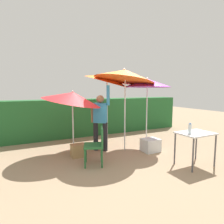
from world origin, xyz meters
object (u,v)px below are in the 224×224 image
at_px(person_vendor, 100,119).
at_px(folding_table, 195,137).
at_px(chair_plastic, 97,144).
at_px(crate_cardboard, 78,150).
at_px(cooler_box, 150,145).
at_px(umbrella_rainbow, 107,78).
at_px(umbrella_orange, 147,83).
at_px(umbrella_yellow, 125,75).
at_px(umbrella_navy, 73,97).
at_px(bottle_water, 190,129).

height_order(person_vendor, folding_table, person_vendor).
bearing_deg(person_vendor, chair_plastic, -117.86).
bearing_deg(person_vendor, crate_cardboard, -162.59).
bearing_deg(cooler_box, crate_cardboard, 165.85).
relative_size(umbrella_rainbow, umbrella_orange, 1.18).
distance_m(umbrella_orange, umbrella_yellow, 0.89).
height_order(person_vendor, cooler_box, person_vendor).
bearing_deg(umbrella_yellow, folding_table, -63.29).
distance_m(cooler_box, folding_table, 1.39).
bearing_deg(cooler_box, folding_table, -77.02).
distance_m(umbrella_rainbow, person_vendor, 1.41).
relative_size(umbrella_yellow, umbrella_navy, 1.31).
height_order(umbrella_orange, folding_table, umbrella_orange).
xyz_separation_m(cooler_box, crate_cardboard, (-1.97, 0.50, -0.02)).
distance_m(chair_plastic, folding_table, 2.29).
height_order(umbrella_navy, crate_cardboard, umbrella_navy).
bearing_deg(cooler_box, person_vendor, 149.57).
distance_m(umbrella_rainbow, bottle_water, 3.00).
bearing_deg(crate_cardboard, folding_table, -37.85).
relative_size(cooler_box, bottle_water, 1.96).
height_order(umbrella_orange, umbrella_yellow, umbrella_yellow).
xyz_separation_m(umbrella_rainbow, chair_plastic, (-1.00, -1.55, -1.61)).
distance_m(umbrella_orange, person_vendor, 1.83).
height_order(chair_plastic, bottle_water, bottle_water).
bearing_deg(folding_table, bottle_water, -173.21).
xyz_separation_m(umbrella_yellow, folding_table, (0.88, -1.74, -1.49)).
distance_m(umbrella_rainbow, chair_plastic, 2.45).
distance_m(umbrella_rainbow, umbrella_yellow, 0.86).
bearing_deg(umbrella_yellow, umbrella_orange, 6.45).
bearing_deg(folding_table, chair_plastic, 153.03).
distance_m(umbrella_yellow, folding_table, 2.45).
height_order(umbrella_rainbow, umbrella_yellow, umbrella_rainbow).
height_order(umbrella_rainbow, bottle_water, umbrella_rainbow).
distance_m(umbrella_orange, cooler_box, 1.89).
xyz_separation_m(umbrella_rainbow, cooler_box, (0.74, -1.32, -1.94)).
distance_m(crate_cardboard, bottle_water, 2.81).
bearing_deg(umbrella_navy, umbrella_rainbow, 20.88).
bearing_deg(bottle_water, crate_cardboard, 138.85).
bearing_deg(umbrella_yellow, umbrella_navy, 165.71).
bearing_deg(person_vendor, cooler_box, -30.43).
relative_size(umbrella_navy, chair_plastic, 2.12).
height_order(person_vendor, bottle_water, person_vendor).
distance_m(umbrella_yellow, cooler_box, 2.12).
bearing_deg(chair_plastic, umbrella_yellow, 31.50).
xyz_separation_m(chair_plastic, crate_cardboard, (-0.23, 0.72, -0.34)).
bearing_deg(folding_table, umbrella_navy, 137.43).
bearing_deg(umbrella_yellow, bottle_water, -69.64).
relative_size(umbrella_rainbow, folding_table, 3.13).
bearing_deg(umbrella_navy, umbrella_yellow, -14.29).
relative_size(umbrella_orange, chair_plastic, 2.40).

